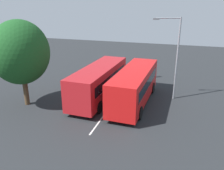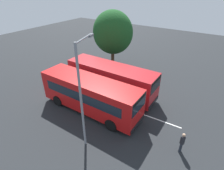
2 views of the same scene
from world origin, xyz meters
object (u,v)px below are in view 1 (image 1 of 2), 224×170
at_px(bus_far_left, 135,85).
at_px(depot_tree, 21,53).
at_px(pedestrian, 152,70).
at_px(bus_center_left, 99,81).
at_px(street_lamp, 175,54).

height_order(bus_far_left, depot_tree, depot_tree).
bearing_deg(pedestrian, bus_center_left, -8.70).
bearing_deg(depot_tree, street_lamp, -65.10).
distance_m(bus_center_left, depot_tree, 7.43).
distance_m(bus_far_left, depot_tree, 10.37).
height_order(street_lamp, depot_tree, street_lamp).
bearing_deg(street_lamp, pedestrian, -81.66).
xyz_separation_m(bus_far_left, street_lamp, (2.13, -3.17, 2.67)).
relative_size(bus_far_left, depot_tree, 1.27).
xyz_separation_m(pedestrian, depot_tree, (-11.88, 9.50, 3.80)).
relative_size(bus_far_left, street_lamp, 1.25).
bearing_deg(bus_far_left, pedestrian, -1.91).
distance_m(bus_far_left, pedestrian, 8.30).
bearing_deg(depot_tree, bus_center_left, -58.18).
bearing_deg(bus_center_left, pedestrian, -24.22).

